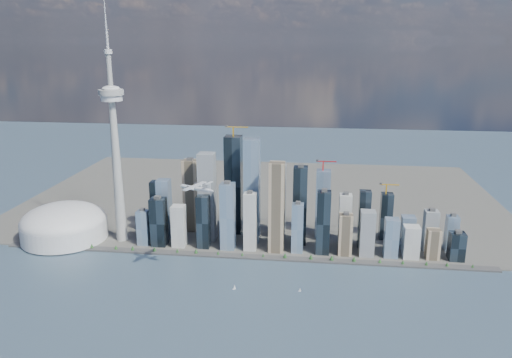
# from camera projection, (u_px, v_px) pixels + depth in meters

# --- Properties ---
(ground) EXTENTS (4000.00, 4000.00, 0.00)m
(ground) POSITION_uv_depth(u_px,v_px,m) (220.00, 317.00, 871.57)
(ground) COLOR #33475A
(ground) RESTS_ON ground
(seawall) EXTENTS (1100.00, 22.00, 4.00)m
(seawall) POSITION_uv_depth(u_px,v_px,m) (241.00, 256.00, 1110.13)
(seawall) COLOR #383838
(seawall) RESTS_ON ground
(land) EXTENTS (1400.00, 900.00, 3.00)m
(land) POSITION_uv_depth(u_px,v_px,m) (263.00, 196.00, 1540.62)
(land) COLOR #4C4C47
(land) RESTS_ON ground
(shoreline_trees) EXTENTS (960.53, 7.20, 8.80)m
(shoreline_trees) POSITION_uv_depth(u_px,v_px,m) (241.00, 254.00, 1108.32)
(shoreline_trees) COLOR #3F2D1E
(shoreline_trees) RESTS_ON seawall
(skyscraper_cluster) EXTENTS (736.00, 142.00, 269.25)m
(skyscraper_cluster) POSITION_uv_depth(u_px,v_px,m) (272.00, 210.00, 1164.25)
(skyscraper_cluster) COLOR black
(skyscraper_cluster) RESTS_ON land
(needle_tower) EXTENTS (56.00, 56.00, 550.50)m
(needle_tower) POSITION_uv_depth(u_px,v_px,m) (115.00, 145.00, 1140.55)
(needle_tower) COLOR #969792
(needle_tower) RESTS_ON land
(dome_stadium) EXTENTS (200.00, 200.00, 86.00)m
(dome_stadium) POSITION_uv_depth(u_px,v_px,m) (64.00, 224.00, 1200.02)
(dome_stadium) COLOR silver
(dome_stadium) RESTS_ON land
(airplane) EXTENTS (75.02, 67.21, 18.98)m
(airplane) POSITION_uv_depth(u_px,v_px,m) (196.00, 188.00, 947.65)
(airplane) COLOR silver
(airplane) RESTS_ON ground
(sailboat_west) EXTENTS (7.05, 4.44, 10.13)m
(sailboat_west) POSITION_uv_depth(u_px,v_px,m) (234.00, 288.00, 966.98)
(sailboat_west) COLOR white
(sailboat_west) RESTS_ON ground
(sailboat_east) EXTENTS (6.12, 1.75, 8.52)m
(sailboat_east) POSITION_uv_depth(u_px,v_px,m) (300.00, 290.00, 958.54)
(sailboat_east) COLOR white
(sailboat_east) RESTS_ON ground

